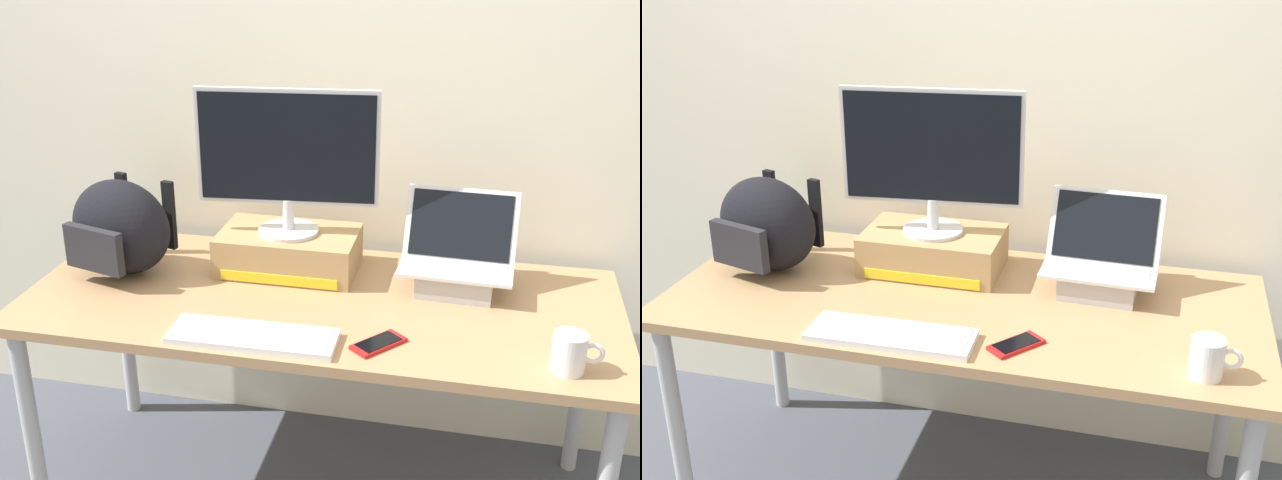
{
  "view_description": "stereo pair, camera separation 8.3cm",
  "coord_description": "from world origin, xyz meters",
  "views": [
    {
      "loc": [
        0.45,
        -2.01,
        1.75
      ],
      "look_at": [
        0.0,
        0.0,
        0.9
      ],
      "focal_mm": 43.96,
      "sensor_mm": 36.0,
      "label": 1
    },
    {
      "loc": [
        0.53,
        -1.99,
        1.75
      ],
      "look_at": [
        0.0,
        0.0,
        0.9
      ],
      "focal_mm": 43.96,
      "sensor_mm": 36.0,
      "label": 2
    }
  ],
  "objects": [
    {
      "name": "back_wall",
      "position": [
        0.0,
        0.48,
        1.3
      ],
      "size": [
        7.0,
        0.1,
        2.6
      ],
      "primitive_type": "cube",
      "color": "silver",
      "rests_on": "ground"
    },
    {
      "name": "desk",
      "position": [
        0.0,
        0.0,
        0.65
      ],
      "size": [
        1.73,
        0.75,
        0.72
      ],
      "color": "#A87F56",
      "rests_on": "ground"
    },
    {
      "name": "toner_box_yellow",
      "position": [
        -0.14,
        0.17,
        0.78
      ],
      "size": [
        0.43,
        0.26,
        0.13
      ],
      "color": "#A88456",
      "rests_on": "desk"
    },
    {
      "name": "desktop_monitor",
      "position": [
        -0.14,
        0.17,
        1.09
      ],
      "size": [
        0.55,
        0.19,
        0.45
      ],
      "rotation": [
        0.0,
        0.0,
        0.1
      ],
      "color": "silver",
      "rests_on": "toner_box_yellow"
    },
    {
      "name": "open_laptop",
      "position": [
        0.38,
        0.15,
        0.78
      ],
      "size": [
        0.34,
        0.24,
        0.28
      ],
      "rotation": [
        0.0,
        0.0,
        -0.04
      ],
      "color": "#ADADB2",
      "rests_on": "desk"
    },
    {
      "name": "external_keyboard",
      "position": [
        -0.12,
        -0.29,
        0.73
      ],
      "size": [
        0.45,
        0.15,
        0.02
      ],
      "rotation": [
        0.0,
        0.0,
        0.02
      ],
      "color": "white",
      "rests_on": "desk"
    },
    {
      "name": "messenger_backpack",
      "position": [
        -0.64,
        0.04,
        0.87
      ],
      "size": [
        0.39,
        0.32,
        0.3
      ],
      "rotation": [
        0.0,
        0.0,
        -0.27
      ],
      "color": "black",
      "rests_on": "desk"
    },
    {
      "name": "coffee_mug",
      "position": [
        0.68,
        -0.26,
        0.77
      ],
      "size": [
        0.13,
        0.08,
        0.1
      ],
      "color": "silver",
      "rests_on": "desk"
    },
    {
      "name": "cell_phone",
      "position": [
        0.21,
        -0.24,
        0.72
      ],
      "size": [
        0.14,
        0.16,
        0.01
      ],
      "rotation": [
        0.0,
        0.0,
        -0.69
      ],
      "color": "red",
      "rests_on": "desk"
    },
    {
      "name": "plush_toy",
      "position": [
        -0.73,
        0.29,
        0.77
      ],
      "size": [
        0.11,
        0.11,
        0.11
      ],
      "color": "#2393CC",
      "rests_on": "desk"
    }
  ]
}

